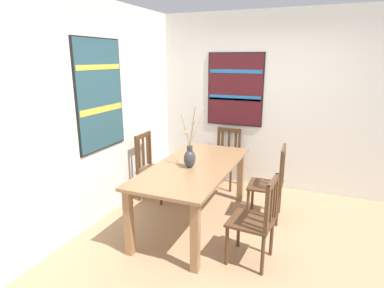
{
  "coord_description": "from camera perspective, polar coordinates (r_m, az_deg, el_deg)",
  "views": [
    {
      "loc": [
        -3.14,
        -0.71,
        2.01
      ],
      "look_at": [
        0.21,
        0.67,
        1.03
      ],
      "focal_mm": 29.83,
      "sensor_mm": 36.0,
      "label": 1
    }
  ],
  "objects": [
    {
      "name": "chair_0",
      "position": [
        4.18,
        13.81,
        -6.73
      ],
      "size": [
        0.44,
        0.44,
        0.96
      ],
      "color": "#4C301C",
      "rests_on": "ground_plane"
    },
    {
      "name": "centerpiece_vase",
      "position": [
        3.72,
        -0.4,
        -2.31
      ],
      "size": [
        0.24,
        0.24,
        0.73
      ],
      "color": "#333338",
      "rests_on": "dining_table"
    },
    {
      "name": "ground_plane",
      "position": [
        3.8,
        8.55,
        -17.21
      ],
      "size": [
        6.4,
        6.4,
        0.03
      ],
      "primitive_type": "cube",
      "color": "#A37F5B"
    },
    {
      "name": "painting_on_side_wall",
      "position": [
        5.13,
        7.71,
        9.61
      ],
      "size": [
        0.05,
        0.89,
        1.14
      ],
      "color": "black"
    },
    {
      "name": "painting_on_back_wall",
      "position": [
        4.05,
        -16.15,
        8.4
      ],
      "size": [
        0.85,
        0.05,
        1.33
      ],
      "color": "black"
    },
    {
      "name": "dining_table",
      "position": [
        3.87,
        0.33,
        -5.3
      ],
      "size": [
        1.91,
        0.9,
        0.77
      ],
      "color": "#8E6642",
      "rests_on": "ground_plane"
    },
    {
      "name": "wall_side",
      "position": [
        5.09,
        14.34,
        7.23
      ],
      "size": [
        0.12,
        6.4,
        2.7
      ],
      "primitive_type": "cube",
      "color": "silver",
      "rests_on": "ground_plane"
    },
    {
      "name": "chair_1",
      "position": [
        4.68,
        -7.2,
        -3.99
      ],
      "size": [
        0.42,
        0.42,
        0.96
      ],
      "color": "#4C301C",
      "rests_on": "ground_plane"
    },
    {
      "name": "chair_2",
      "position": [
        3.29,
        11.45,
        -13.08
      ],
      "size": [
        0.45,
        0.45,
        0.91
      ],
      "color": "#4C301C",
      "rests_on": "ground_plane"
    },
    {
      "name": "chair_3",
      "position": [
        5.16,
        6.04,
        -2.31
      ],
      "size": [
        0.45,
        0.45,
        0.92
      ],
      "color": "#4C301C",
      "rests_on": "ground_plane"
    },
    {
      "name": "wall_back",
      "position": [
        4.11,
        -16.72,
        5.27
      ],
      "size": [
        6.4,
        0.12,
        2.7
      ],
      "primitive_type": "cube",
      "color": "silver",
      "rests_on": "ground_plane"
    }
  ]
}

